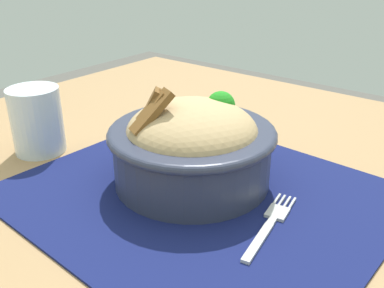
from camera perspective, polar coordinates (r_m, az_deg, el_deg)
name	(u,v)px	position (r m, az deg, el deg)	size (l,w,h in m)	color
table	(203,247)	(0.55, 1.50, -13.41)	(1.06, 0.98, 0.77)	#99754C
placemat	(200,194)	(0.52, 1.02, -6.63)	(0.41, 0.36, 0.00)	#11194C
bowl	(192,144)	(0.52, 0.01, 0.04)	(0.20, 0.20, 0.12)	#2D3347
fork	(271,222)	(0.47, 10.35, -10.14)	(0.04, 0.13, 0.00)	#BABABA
drinking_glass	(37,124)	(0.65, -19.70, 2.45)	(0.07, 0.07, 0.09)	silver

